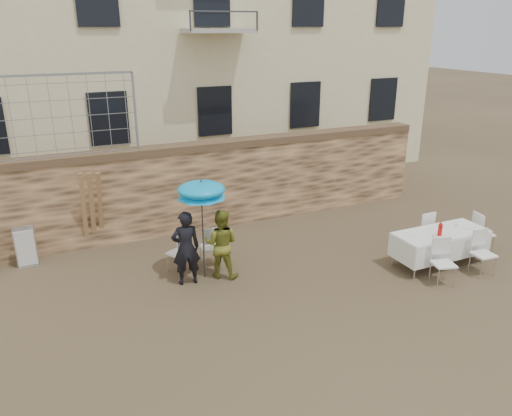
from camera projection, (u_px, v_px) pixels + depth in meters
name	position (u px, v px, depth m)	size (l,w,h in m)	color
ground	(286.00, 324.00, 8.83)	(80.00, 80.00, 0.00)	brown
stone_wall	(197.00, 187.00, 12.74)	(13.00, 0.50, 2.20)	#926C49
chain_link_fence	(62.00, 117.00, 10.89)	(3.20, 0.06, 1.80)	gray
man_suit	(186.00, 248.00, 9.99)	(0.57, 0.38, 1.57)	black
woman_dress	(221.00, 244.00, 10.29)	(0.72, 0.56, 1.48)	#9B9F30
umbrella	(201.00, 193.00, 9.86)	(0.99, 0.99, 1.98)	#3F3F44
couple_chair_left	(179.00, 251.00, 10.56)	(0.48, 0.48, 0.96)	white
couple_chair_right	(210.00, 246.00, 10.83)	(0.48, 0.48, 0.96)	white
banquet_table	(441.00, 233.00, 10.83)	(2.10, 0.85, 0.78)	white
soda_bottle	(440.00, 230.00, 10.57)	(0.09, 0.09, 0.26)	red
table_chair_front_left	(444.00, 263.00, 10.04)	(0.48, 0.48, 0.96)	white
table_chair_front_right	(484.00, 253.00, 10.47)	(0.48, 0.48, 0.96)	white
table_chair_back	(421.00, 230.00, 11.68)	(0.48, 0.48, 0.96)	white
table_chair_side	(483.00, 232.00, 11.55)	(0.48, 0.48, 0.96)	white
chair_stack_right	(26.00, 244.00, 10.96)	(0.46, 0.40, 0.92)	white
wood_planks	(98.00, 210.00, 11.45)	(0.70, 0.20, 2.00)	#A37749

